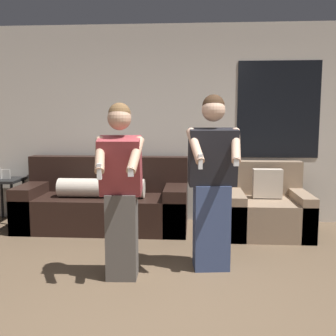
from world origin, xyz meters
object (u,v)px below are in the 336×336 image
object	(u,v)px
armchair	(267,209)
person_right	(212,183)
couch	(105,203)
person_left	(121,191)
side_table	(6,186)

from	to	relation	value
armchair	person_right	world-z (taller)	person_right
couch	armchair	bearing A→B (deg)	-2.75
person_left	person_right	size ratio (longest dim) A/B	0.95
armchair	side_table	xyz separation A→B (m)	(-3.52, 0.29, 0.20)
person_left	person_right	xyz separation A→B (m)	(0.81, 0.29, 0.03)
person_left	person_right	distance (m)	0.86
couch	side_table	distance (m)	1.45
armchair	side_table	distance (m)	3.54
side_table	person_left	distance (m)	2.70
person_right	person_left	bearing A→B (deg)	-160.61
armchair	person_right	bearing A→B (deg)	-120.86
couch	person_right	distance (m)	1.98
side_table	person_left	xyz separation A→B (m)	(1.96, -1.83, 0.30)
couch	person_left	size ratio (longest dim) A/B	1.38
person_right	side_table	bearing A→B (deg)	150.95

